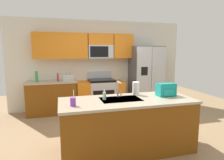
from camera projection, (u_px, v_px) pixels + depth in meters
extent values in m
plane|color=#997A56|center=(121.00, 134.00, 3.95)|extent=(9.00, 9.00, 0.00)
cube|color=silver|center=(99.00, 65.00, 5.81)|extent=(5.20, 0.10, 2.60)
cube|color=orange|center=(46.00, 46.00, 5.14)|extent=(0.70, 0.32, 0.70)
cube|color=orange|center=(74.00, 46.00, 5.33)|extent=(0.75, 0.32, 0.70)
cube|color=orange|center=(122.00, 46.00, 5.70)|extent=(0.59, 0.32, 0.70)
cube|color=#B7BABF|center=(100.00, 52.00, 5.55)|extent=(0.72, 0.32, 0.38)
cube|color=black|center=(99.00, 52.00, 5.38)|extent=(0.52, 0.01, 0.30)
cube|color=orange|center=(100.00, 39.00, 5.50)|extent=(0.72, 0.32, 0.32)
cube|color=brown|center=(52.00, 98.00, 5.24)|extent=(1.29, 0.60, 0.86)
cube|color=tan|center=(51.00, 82.00, 5.17)|extent=(1.32, 0.63, 0.04)
cube|color=#B7BABF|center=(102.00, 95.00, 5.60)|extent=(0.72, 0.60, 0.84)
cube|color=black|center=(104.00, 97.00, 5.31)|extent=(0.60, 0.01, 0.36)
cube|color=black|center=(101.00, 80.00, 5.54)|extent=(0.72, 0.60, 0.06)
cube|color=#B7BABF|center=(100.00, 75.00, 5.78)|extent=(0.72, 0.06, 0.20)
cube|color=orange|center=(83.00, 97.00, 5.46)|extent=(0.36, 0.60, 0.84)
cube|color=orange|center=(118.00, 94.00, 5.74)|extent=(0.28, 0.60, 0.84)
cube|color=#4C4F54|center=(146.00, 77.00, 5.84)|extent=(0.90, 0.70, 1.85)
cube|color=#B7BABF|center=(144.00, 79.00, 5.43)|extent=(0.44, 0.04, 1.81)
cube|color=#B7BABF|center=(158.00, 78.00, 5.55)|extent=(0.44, 0.04, 1.81)
cylinder|color=silver|center=(151.00, 76.00, 5.44)|extent=(0.02, 0.02, 0.60)
cylinder|color=silver|center=(153.00, 75.00, 5.45)|extent=(0.02, 0.02, 0.60)
cube|color=black|center=(144.00, 71.00, 5.38)|extent=(0.20, 0.00, 0.24)
cube|color=brown|center=(127.00, 126.00, 3.27)|extent=(2.20, 0.86, 0.86)
cube|color=tan|center=(127.00, 100.00, 3.21)|extent=(2.24, 0.90, 0.04)
cube|color=#B7BABF|center=(121.00, 100.00, 3.23)|extent=(0.68, 0.44, 0.03)
cube|color=#B7BABF|center=(68.00, 78.00, 5.23)|extent=(0.28, 0.16, 0.18)
cube|color=black|center=(66.00, 74.00, 5.20)|extent=(0.03, 0.11, 0.01)
cube|color=black|center=(70.00, 74.00, 5.23)|extent=(0.03, 0.11, 0.01)
cylinder|color=#B2332D|center=(58.00, 77.00, 5.20)|extent=(0.05, 0.05, 0.22)
cylinder|color=green|center=(37.00, 77.00, 5.02)|extent=(0.07, 0.07, 0.29)
cylinder|color=#B7BABF|center=(118.00, 89.00, 3.37)|extent=(0.03, 0.03, 0.28)
cylinder|color=#B7BABF|center=(120.00, 83.00, 3.25)|extent=(0.02, 0.20, 0.02)
cylinder|color=#B7BABF|center=(121.00, 94.00, 3.40)|extent=(0.02, 0.02, 0.10)
cylinder|color=purple|center=(73.00, 102.00, 2.81)|extent=(0.08, 0.08, 0.12)
cylinder|color=white|center=(74.00, 94.00, 2.80)|extent=(0.01, 0.03, 0.14)
cylinder|color=#A5D8B2|center=(104.00, 96.00, 3.17)|extent=(0.06, 0.06, 0.13)
cylinder|color=white|center=(104.00, 91.00, 3.16)|extent=(0.02, 0.02, 0.04)
cylinder|color=white|center=(136.00, 88.00, 3.53)|extent=(0.12, 0.12, 0.24)
cube|color=teal|center=(166.00, 90.00, 3.45)|extent=(0.32, 0.20, 0.22)
cube|color=#157D79|center=(167.00, 84.00, 3.41)|extent=(0.30, 0.14, 0.03)
cube|color=teal|center=(169.00, 93.00, 3.35)|extent=(0.20, 0.03, 0.11)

